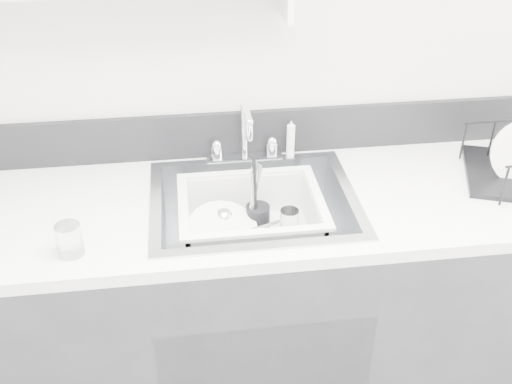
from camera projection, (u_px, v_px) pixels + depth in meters
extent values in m
cube|color=silver|center=(242.00, 49.00, 1.90)|extent=(3.50, 0.02, 2.60)
cube|color=#2B2B2E|center=(254.00, 313.00, 2.12)|extent=(3.20, 0.62, 0.88)
cube|color=white|center=(254.00, 205.00, 1.87)|extent=(3.20, 0.62, 0.04)
cube|color=black|center=(243.00, 133.00, 2.06)|extent=(3.20, 0.02, 0.16)
cube|color=silver|center=(245.00, 157.00, 2.07)|extent=(0.26, 0.06, 0.02)
cylinder|color=silver|center=(217.00, 152.00, 2.04)|extent=(0.04, 0.04, 0.05)
cylinder|color=silver|center=(272.00, 149.00, 2.06)|extent=(0.04, 0.04, 0.05)
cylinder|color=silver|center=(244.00, 131.00, 2.01)|extent=(0.02, 0.02, 0.20)
cylinder|color=silver|center=(247.00, 112.00, 1.89)|extent=(0.02, 0.15, 0.02)
cylinder|color=silver|center=(291.00, 139.00, 2.05)|extent=(0.03, 0.03, 0.14)
cube|color=silver|center=(287.00, 2.00, 1.77)|extent=(0.02, 0.14, 0.10)
cylinder|color=white|center=(226.00, 244.00, 1.91)|extent=(0.25, 0.25, 0.02)
cylinder|color=white|center=(227.00, 239.00, 1.90)|extent=(0.24, 0.24, 0.02)
cylinder|color=white|center=(222.00, 231.00, 1.88)|extent=(0.27, 0.27, 0.10)
cylinder|color=black|center=(258.00, 219.00, 1.95)|extent=(0.08, 0.08, 0.10)
cylinder|color=silver|center=(254.00, 195.00, 1.91)|extent=(0.01, 0.05, 0.19)
cylinder|color=silver|center=(263.00, 200.00, 1.90)|extent=(0.02, 0.04, 0.18)
cylinder|color=black|center=(255.00, 191.00, 1.89)|extent=(0.01, 0.06, 0.21)
cylinder|color=white|center=(289.00, 222.00, 1.95)|extent=(0.07, 0.07, 0.09)
cylinder|color=white|center=(70.00, 240.00, 1.61)|extent=(0.09, 0.09, 0.09)
imported|color=white|center=(283.00, 247.00, 1.88)|extent=(0.12, 0.12, 0.03)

